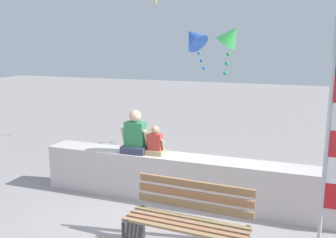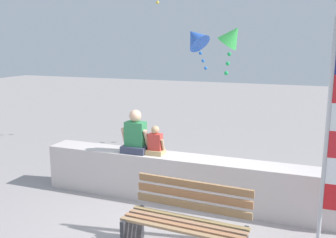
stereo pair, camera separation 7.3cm
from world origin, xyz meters
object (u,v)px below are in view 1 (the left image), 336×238
Objects in this scene: person_child at (155,143)px; kite_green at (231,36)px; kite_blue at (194,38)px; person_adult at (135,136)px; park_bench at (188,224)px.

kite_green is at bearing 70.64° from person_child.
person_child is 0.44× the size of kite_blue.
person_adult reaches higher than person_child.
kite_blue is at bearing 88.15° from person_adult.
kite_blue is (-0.26, 3.01, 1.72)m from person_child.
person_adult is 0.68× the size of kite_green.
kite_green is at bearing -38.90° from kite_blue.
person_child reaches higher than park_bench.
kite_green is (-0.25, 3.66, 2.28)m from park_bench.
kite_blue is at bearing 105.86° from park_bench.
kite_blue is (0.10, 3.01, 1.63)m from person_adult.
kite_blue reaches higher than park_bench.
person_child is at bearing 0.05° from person_adult.
person_adult is at bearing -179.95° from person_child.
park_bench is at bearing -47.11° from person_adult.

